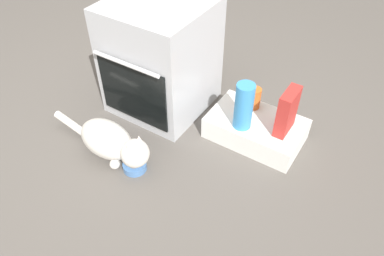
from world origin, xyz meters
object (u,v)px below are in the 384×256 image
(water_bottle, at_px, (244,106))
(sauce_jar, at_px, (254,98))
(food_bowl, at_px, (135,165))
(pantry_cabinet, at_px, (256,129))
(cereal_box, at_px, (287,112))
(cat, at_px, (111,142))
(oven, at_px, (161,58))

(water_bottle, bearing_deg, sauce_jar, 95.27)
(food_bowl, distance_m, sauce_jar, 0.85)
(pantry_cabinet, relative_size, cereal_box, 2.08)
(pantry_cabinet, bearing_deg, cat, -136.39)
(water_bottle, bearing_deg, cat, -138.75)
(pantry_cabinet, xyz_separation_m, sauce_jar, (-0.08, 0.10, 0.14))
(pantry_cabinet, bearing_deg, water_bottle, -119.92)
(food_bowl, relative_size, water_bottle, 0.47)
(cereal_box, bearing_deg, pantry_cabinet, -179.16)
(pantry_cabinet, bearing_deg, oven, -178.11)
(water_bottle, xyz_separation_m, cereal_box, (0.23, 0.10, -0.01))
(food_bowl, bearing_deg, cereal_box, 44.02)
(cat, bearing_deg, water_bottle, 44.13)
(sauce_jar, bearing_deg, oven, -168.81)
(sauce_jar, bearing_deg, water_bottle, -84.73)
(water_bottle, distance_m, cereal_box, 0.25)
(water_bottle, bearing_deg, cereal_box, 24.06)
(cat, height_order, cereal_box, cereal_box)
(cat, distance_m, sauce_jar, 0.92)
(cat, relative_size, water_bottle, 2.58)
(sauce_jar, height_order, cereal_box, cereal_box)
(pantry_cabinet, xyz_separation_m, cat, (-0.64, -0.61, 0.05))
(oven, relative_size, pantry_cabinet, 1.27)
(food_bowl, xyz_separation_m, cereal_box, (0.65, 0.63, 0.26))
(cat, height_order, water_bottle, water_bottle)
(water_bottle, bearing_deg, food_bowl, -128.72)
(oven, distance_m, cereal_box, 0.88)
(cat, distance_m, water_bottle, 0.80)
(pantry_cabinet, relative_size, water_bottle, 1.94)
(sauce_jar, xyz_separation_m, cereal_box, (0.25, -0.10, 0.07))
(food_bowl, distance_m, water_bottle, 0.72)
(oven, xyz_separation_m, cat, (0.06, -0.59, -0.24))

